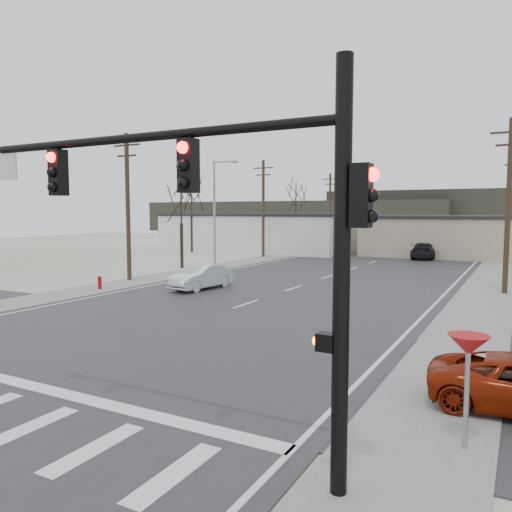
{
  "coord_description": "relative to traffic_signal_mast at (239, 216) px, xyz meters",
  "views": [
    {
      "loc": [
        12.37,
        -13.87,
        4.75
      ],
      "look_at": [
        0.95,
        7.31,
        2.6
      ],
      "focal_mm": 35.0,
      "sensor_mm": 36.0,
      "label": 1
    }
  ],
  "objects": [
    {
      "name": "building_right_far",
      "position": [
        2.11,
        50.2,
        -2.52
      ],
      "size": [
        26.3,
        14.3,
        4.3
      ],
      "color": "tan",
      "rests_on": "ground"
    },
    {
      "name": "upole_left_b",
      "position": [
        -19.39,
        18.2,
        0.55
      ],
      "size": [
        2.2,
        0.3,
        10.0
      ],
      "color": "#432D1F",
      "rests_on": "ground"
    },
    {
      "name": "tree_left_far",
      "position": [
        -21.89,
        52.2,
        1.61
      ],
      "size": [
        3.96,
        3.96,
        8.82
      ],
      "color": "#2C231B",
      "rests_on": "ground"
    },
    {
      "name": "sidewalk_left",
      "position": [
        -18.49,
        26.2,
        -4.64
      ],
      "size": [
        3.0,
        90.0,
        0.06
      ],
      "primitive_type": "cube",
      "color": "gray",
      "rests_on": "ground"
    },
    {
      "name": "car_far_a",
      "position": [
        -4.23,
        44.05,
        -3.82
      ],
      "size": [
        2.54,
        5.68,
        1.62
      ],
      "primitive_type": "imported",
      "rotation": [
        0.0,
        0.0,
        3.19
      ],
      "color": "black",
      "rests_on": "main_road"
    },
    {
      "name": "tree_left_near",
      "position": [
        -20.89,
        26.2,
        0.55
      ],
      "size": [
        3.3,
        3.3,
        7.35
      ],
      "color": "#2C231B",
      "rests_on": "ground"
    },
    {
      "name": "traffic_signal_mast",
      "position": [
        0.0,
        0.0,
        0.0
      ],
      "size": [
        8.95,
        0.43,
        7.2
      ],
      "color": "black",
      "rests_on": "ground"
    },
    {
      "name": "car_far_b",
      "position": [
        -11.46,
        63.36,
        -3.84
      ],
      "size": [
        3.57,
        4.97,
        1.57
      ],
      "primitive_type": "imported",
      "rotation": [
        0.0,
        0.0,
        0.42
      ],
      "color": "black",
      "rests_on": "main_road"
    },
    {
      "name": "sedan_crossing",
      "position": [
        -12.75,
        17.27,
        -3.89
      ],
      "size": [
        2.04,
        4.63,
        1.48
      ],
      "primitive_type": "imported",
      "rotation": [
        0.0,
        0.0,
        -0.11
      ],
      "color": "silver",
      "rests_on": "main_road"
    },
    {
      "name": "main_road",
      "position": [
        -7.89,
        21.2,
        -4.65
      ],
      "size": [
        18.0,
        110.0,
        0.05
      ],
      "primitive_type": "cube",
      "color": "#2B2A2D",
      "rests_on": "ground"
    },
    {
      "name": "cross_road",
      "position": [
        -7.89,
        6.2,
        -4.65
      ],
      "size": [
        90.0,
        10.0,
        0.04
      ],
      "primitive_type": "cube",
      "color": "#2B2A2D",
      "rests_on": "ground"
    },
    {
      "name": "building_left_far",
      "position": [
        -23.89,
        46.2,
        -2.42
      ],
      "size": [
        22.3,
        12.3,
        4.5
      ],
      "color": "silver",
      "rests_on": "ground"
    },
    {
      "name": "ground",
      "position": [
        -7.89,
        6.2,
        -4.67
      ],
      "size": [
        140.0,
        140.0,
        0.0
      ],
      "primitive_type": "plane",
      "color": "white",
      "rests_on": "ground"
    },
    {
      "name": "fire_hydrant",
      "position": [
        -18.09,
        14.2,
        -4.22
      ],
      "size": [
        0.24,
        0.24,
        0.87
      ],
      "color": "#A50C0C",
      "rests_on": "ground"
    },
    {
      "name": "tree_left_mid",
      "position": [
        -29.89,
        40.2,
        1.61
      ],
      "size": [
        3.96,
        3.96,
        8.82
      ],
      "color": "#2C231B",
      "rests_on": "ground"
    },
    {
      "name": "upole_left_d",
      "position": [
        -19.39,
        58.2,
        0.55
      ],
      "size": [
        2.2,
        0.3,
        10.0
      ],
      "color": "#432D1F",
      "rests_on": "ground"
    },
    {
      "name": "hill_left",
      "position": [
        -42.89,
        98.2,
        -1.17
      ],
      "size": [
        70.0,
        18.0,
        7.0
      ],
      "primitive_type": "cube",
      "color": "#333026",
      "rests_on": "ground"
    },
    {
      "name": "sidewalk_right",
      "position": [
        2.71,
        26.2,
        -4.64
      ],
      "size": [
        3.0,
        90.0,
        0.06
      ],
      "primitive_type": "cube",
      "color": "gray",
      "rests_on": "ground"
    },
    {
      "name": "yield_sign",
      "position": [
        3.61,
        2.7,
        -2.61
      ],
      "size": [
        0.8,
        0.8,
        2.35
      ],
      "color": "gray",
      "rests_on": "ground"
    },
    {
      "name": "upole_right_a",
      "position": [
        3.61,
        24.2,
        0.55
      ],
      "size": [
        2.2,
        0.3,
        10.0
      ],
      "color": "#432D1F",
      "rests_on": "ground"
    },
    {
      "name": "streetlight_main",
      "position": [
        -18.69,
        28.2,
        0.41
      ],
      "size": [
        2.4,
        0.25,
        9.0
      ],
      "color": "gray",
      "rests_on": "ground"
    },
    {
      "name": "upole_left_c",
      "position": [
        -19.39,
        38.2,
        0.55
      ],
      "size": [
        2.2,
        0.3,
        10.0
      ],
      "color": "#432D1F",
      "rests_on": "ground"
    }
  ]
}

